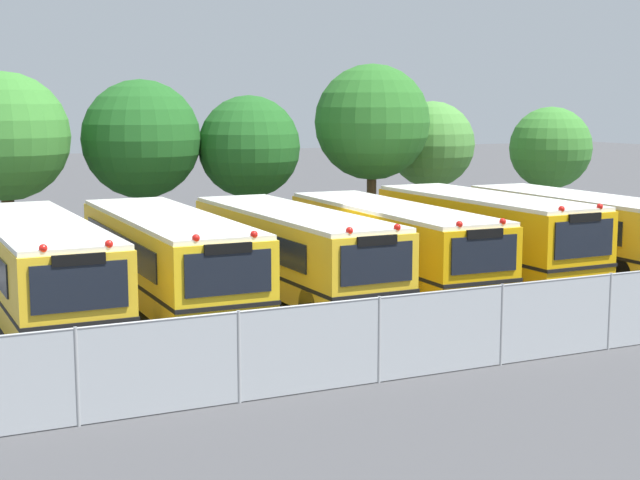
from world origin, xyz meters
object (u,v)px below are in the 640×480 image
at_px(school_bus_2, 292,249).
at_px(school_bus_4, 485,232).
at_px(tree_2, 144,137).
at_px(tree_3, 248,147).
at_px(tree_6, 551,149).
at_px(school_bus_0, 38,266).
at_px(traffic_cone, 483,339).
at_px(school_bus_1, 168,256).
at_px(school_bus_5, 579,229).
at_px(tree_4, 372,123).
at_px(school_bus_3, 391,241).
at_px(tree_5, 429,146).
at_px(tree_1, 0,138).

distance_m(school_bus_2, school_bus_4, 6.92).
bearing_deg(school_bus_2, tree_2, -80.01).
bearing_deg(school_bus_4, tree_3, -60.50).
bearing_deg(tree_6, school_bus_0, -160.93).
distance_m(school_bus_2, tree_2, 9.95).
bearing_deg(traffic_cone, school_bus_1, 123.53).
relative_size(school_bus_4, traffic_cone, 16.97).
bearing_deg(school_bus_1, tree_6, -157.68).
bearing_deg(school_bus_5, tree_6, -123.26).
distance_m(school_bus_2, tree_4, 11.39).
xyz_separation_m(school_bus_4, tree_2, (-8.68, 9.05, 2.88)).
xyz_separation_m(school_bus_0, school_bus_3, (10.61, 0.23, -0.06)).
height_order(tree_2, traffic_cone, tree_2).
distance_m(school_bus_1, school_bus_4, 10.53).
bearing_deg(tree_2, tree_3, -11.37).
xyz_separation_m(school_bus_0, tree_2, (5.35, 9.22, 2.91)).
relative_size(school_bus_0, school_bus_4, 1.11).
relative_size(school_bus_3, school_bus_4, 1.10).
xyz_separation_m(tree_5, traffic_cone, (-8.93, -16.65, -3.51)).
bearing_deg(tree_4, school_bus_3, -114.58).
xyz_separation_m(school_bus_3, traffic_cone, (-2.01, -7.72, -1.09)).
xyz_separation_m(school_bus_3, school_bus_4, (3.42, -0.06, 0.09)).
relative_size(tree_3, traffic_cone, 10.57).
bearing_deg(school_bus_3, school_bus_5, 177.80).
bearing_deg(school_bus_0, tree_1, -92.41).
distance_m(school_bus_0, traffic_cone, 11.46).
xyz_separation_m(school_bus_2, tree_6, (15.82, 8.04, 2.21)).
height_order(school_bus_2, school_bus_4, school_bus_4).
xyz_separation_m(tree_1, tree_3, (8.78, -0.68, -0.46)).
bearing_deg(tree_2, school_bus_3, -59.68).
xyz_separation_m(school_bus_1, school_bus_3, (7.11, 0.03, -0.04)).
xyz_separation_m(school_bus_4, tree_4, (0.19, 7.95, 3.34)).
distance_m(tree_5, traffic_cone, 19.22).
xyz_separation_m(school_bus_0, tree_6, (22.93, 7.93, 2.18)).
relative_size(school_bus_0, tree_3, 1.79).
height_order(tree_2, tree_4, tree_4).
relative_size(school_bus_2, school_bus_4, 1.07).
bearing_deg(tree_6, tree_1, 176.92).
xyz_separation_m(school_bus_1, school_bus_5, (14.07, -0.44, -0.01)).
height_order(school_bus_0, tree_2, tree_2).
bearing_deg(school_bus_1, tree_1, -69.84).
height_order(school_bus_4, traffic_cone, school_bus_4).
xyz_separation_m(school_bus_3, tree_3, (-1.49, 8.23, 2.58)).
height_order(school_bus_0, tree_6, tree_6).
relative_size(tree_2, traffic_cone, 11.59).
bearing_deg(school_bus_3, school_bus_0, 2.85).
bearing_deg(tree_4, school_bus_4, -91.34).
height_order(tree_5, traffic_cone, tree_5).
bearing_deg(tree_5, tree_3, -175.26).
distance_m(school_bus_4, tree_5, 9.93).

